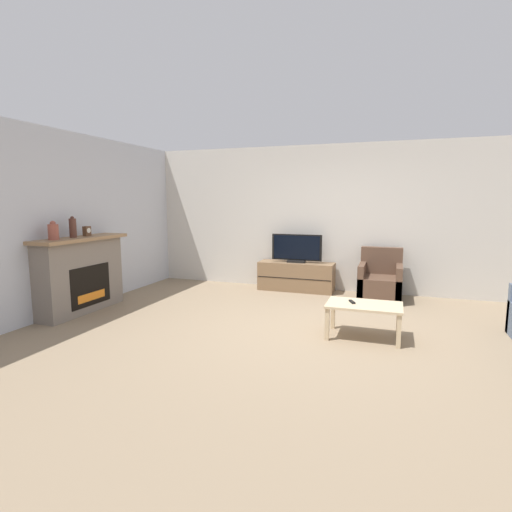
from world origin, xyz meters
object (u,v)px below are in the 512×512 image
(tv_stand, at_px, (296,276))
(mantel_vase_centre_left, at_px, (73,228))
(mantel_clock, at_px, (87,231))
(fireplace, at_px, (81,274))
(tv, at_px, (297,249))
(mantel_vase_left, at_px, (53,231))
(armchair, at_px, (380,283))
(coffee_table, at_px, (364,309))
(remote, at_px, (352,302))

(tv_stand, bearing_deg, mantel_vase_centre_left, -136.21)
(mantel_clock, distance_m, tv_stand, 3.70)
(fireplace, relative_size, tv_stand, 1.13)
(fireplace, xyz_separation_m, mantel_vase_centre_left, (0.02, -0.12, 0.71))
(tv, bearing_deg, mantel_vase_left, -132.57)
(mantel_vase_centre_left, xyz_separation_m, armchair, (4.23, 2.41, -1.00))
(mantel_clock, bearing_deg, fireplace, -96.38)
(tv, distance_m, coffee_table, 2.70)
(coffee_table, bearing_deg, fireplace, -177.16)
(mantel_vase_left, xyz_separation_m, tv_stand, (2.71, 2.96, -0.99))
(armchair, height_order, remote, armchair)
(tv, relative_size, coffee_table, 1.05)
(mantel_vase_centre_left, bearing_deg, tv_stand, 43.79)
(armchair, bearing_deg, tv_stand, 172.91)
(tv_stand, xyz_separation_m, tv, (0.00, -0.00, 0.51))
(remote, bearing_deg, tv, 95.10)
(remote, bearing_deg, mantel_clock, 157.09)
(tv_stand, distance_m, armchair, 1.52)
(mantel_vase_left, distance_m, coffee_table, 4.26)
(tv, relative_size, remote, 6.15)
(mantel_clock, height_order, coffee_table, mantel_clock)
(tv_stand, height_order, tv, tv)
(tv_stand, relative_size, remote, 9.13)
(fireplace, xyz_separation_m, coffee_table, (4.13, 0.20, -0.21))
(tv, height_order, coffee_table, tv)
(tv, bearing_deg, armchair, -7.01)
(tv, bearing_deg, mantel_clock, -139.42)
(tv_stand, bearing_deg, tv, -90.00)
(fireplace, xyz_separation_m, remote, (3.98, 0.22, -0.15))
(fireplace, height_order, armchair, fireplace)
(tv_stand, bearing_deg, fireplace, -137.72)
(fireplace, relative_size, armchair, 1.82)
(mantel_vase_centre_left, height_order, tv, mantel_vase_centre_left)
(fireplace, bearing_deg, remote, 3.21)
(fireplace, distance_m, mantel_vase_centre_left, 0.72)
(mantel_clock, xyz_separation_m, coffee_table, (4.11, 0.05, -0.85))
(mantel_vase_centre_left, relative_size, tv_stand, 0.22)
(mantel_vase_centre_left, relative_size, tv, 0.33)
(fireplace, distance_m, mantel_vase_left, 0.83)
(fireplace, xyz_separation_m, mantel_vase_left, (0.02, -0.47, 0.68))
(tv, distance_m, armchair, 1.60)
(mantel_clock, xyz_separation_m, armchair, (4.23, 2.14, -0.93))
(mantel_vase_left, relative_size, mantel_clock, 1.75)
(armchair, xyz_separation_m, coffee_table, (-0.11, -2.09, 0.08))
(mantel_vase_left, distance_m, tv_stand, 4.14)
(armchair, relative_size, coffee_table, 0.97)
(mantel_vase_left, xyz_separation_m, tv, (2.71, 2.95, -0.48))
(mantel_vase_centre_left, distance_m, tv, 3.79)
(mantel_clock, relative_size, coffee_table, 0.17)
(mantel_clock, bearing_deg, mantel_vase_left, -90.07)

